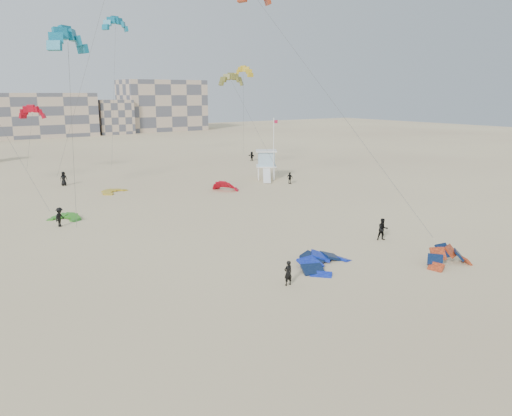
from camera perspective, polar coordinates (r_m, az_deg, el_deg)
ground at (r=30.78m, az=6.24°, el=-10.00°), size 320.00×320.00×0.00m
kite_ground_blue at (r=36.03m, az=7.95°, el=-6.56°), size 6.76×6.88×2.75m
kite_ground_orange at (r=38.26m, az=21.08°, el=-6.16°), size 3.90×3.92×3.58m
kite_ground_green at (r=51.92m, az=-21.00°, el=-1.22°), size 4.52×4.52×1.63m
kite_ground_red_far at (r=63.11m, az=-3.48°, el=2.04°), size 4.81×4.79×3.54m
kite_ground_yellow at (r=64.10m, az=-15.95°, el=1.73°), size 4.81×4.86×0.81m
kitesurfer_main at (r=32.05m, az=3.68°, el=-7.42°), size 0.61×0.41×1.64m
kitesurfer_b at (r=42.82m, az=14.28°, el=-2.38°), size 1.12×1.03×1.85m
kitesurfer_c at (r=49.09m, az=-21.52°, el=-0.97°), size 1.31×1.28×1.80m
kitesurfer_d at (r=67.50m, az=3.90°, el=3.44°), size 0.69×1.01×1.59m
kitesurfer_e at (r=70.77m, az=-21.13°, el=3.15°), size 0.95×0.64×1.88m
kitesurfer_f at (r=90.69m, az=-0.50°, el=5.95°), size 0.73×1.59×1.66m
kite_fly_teal_a at (r=42.65m, az=-20.70°, el=17.30°), size 4.89×4.89×16.02m
kite_fly_olive at (r=72.54m, az=-2.84°, el=14.32°), size 5.37×9.54×13.99m
kite_fly_yellow at (r=81.31m, az=-1.48°, el=15.18°), size 6.87×9.43×15.07m
kite_fly_teal_b at (r=87.77m, az=-15.75°, el=19.46°), size 7.02×9.94×22.94m
kite_fly_red at (r=79.32m, az=-24.18°, el=9.85°), size 5.17×5.18×9.57m
lifeguard_tower_near at (r=71.04m, az=1.19°, el=4.95°), size 4.02×6.16×4.10m
flagpole at (r=69.51m, az=2.04°, el=6.86°), size 0.71×0.11×8.69m
condo_mid at (r=154.13m, az=-24.19°, el=9.67°), size 32.00×16.00×12.00m
condo_east at (r=168.05m, az=-10.66°, el=11.44°), size 26.00×14.00×16.00m
condo_fill_right at (r=157.84m, az=-16.06°, el=9.98°), size 10.00×10.00×10.00m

